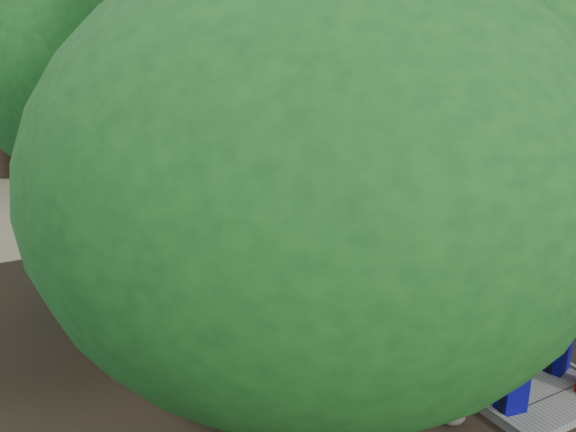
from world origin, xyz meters
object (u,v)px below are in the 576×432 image
duffel_right_khaki (455,300)px  lone_suitcase_on_sand (218,186)px  backpack_left_a (513,388)px  backpack_left_b (474,364)px  backpack_left_c (439,336)px  sun_lounger (281,172)px  suitcase_on_boardwalk (434,333)px  kayak (84,186)px  backpack_right_d (487,319)px  backpack_right_b (559,350)px  backpack_right_c (527,335)px

duffel_right_khaki → lone_suitcase_on_sand: (-0.56, 10.12, 0.02)m
backpack_left_a → lone_suitcase_on_sand: (0.93, 12.67, -0.11)m
backpack_left_b → backpack_left_c: (0.00, 0.71, 0.09)m
backpack_left_c → lone_suitcase_on_sand: bearing=73.7°
sun_lounger → suitcase_on_boardwalk: bearing=-118.8°
kayak → lone_suitcase_on_sand: bearing=-48.1°
backpack_left_b → backpack_right_d: bearing=45.2°
backpack_left_a → backpack_right_b: size_ratio=1.00×
backpack_right_b → duffel_right_khaki: (0.11, 2.21, -0.13)m
suitcase_on_boardwalk → backpack_right_c: bearing=-43.1°
backpack_left_c → suitcase_on_boardwalk: 0.28m
backpack_right_d → sun_lounger: (2.48, 12.11, -0.08)m
backpack_left_b → backpack_right_d: size_ratio=1.27×
backpack_right_c → duffel_right_khaki: backpack_right_c is taller
backpack_left_c → lone_suitcase_on_sand: (0.91, 11.27, -0.18)m
duffel_right_khaki → kayak: (-4.35, 12.91, -0.13)m
backpack_left_a → backpack_right_c: (1.42, 0.92, -0.04)m
backpack_right_b → backpack_right_c: (0.03, 0.58, -0.04)m
backpack_left_a → lone_suitcase_on_sand: 12.71m
backpack_left_b → lone_suitcase_on_sand: bearing=94.6°
lone_suitcase_on_sand → kayak: size_ratio=0.19×
backpack_left_a → suitcase_on_boardwalk: size_ratio=1.05×
duffel_right_khaki → suitcase_on_boardwalk: 1.63m
backpack_left_a → suitcase_on_boardwalk: bearing=94.9°
duffel_right_khaki → suitcase_on_boardwalk: suitcase_on_boardwalk is taller
backpack_right_d → lone_suitcase_on_sand: lone_suitcase_on_sand is taller
backpack_right_b → kayak: size_ratio=0.19×
backpack_right_c → kayak: backpack_right_c is taller
backpack_right_c → kayak: size_ratio=0.17×
backpack_left_b → lone_suitcase_on_sand: 12.02m
backpack_left_c → duffel_right_khaki: (1.47, 1.15, -0.20)m
backpack_right_d → suitcase_on_boardwalk: size_ratio=0.78×
backpack_right_d → kayak: size_ratio=0.14×
backpack_left_c → backpack_right_b: backpack_left_c is taller
duffel_right_khaki → backpack_right_d: bearing=-97.2°
backpack_right_b → sun_lounger: bearing=62.8°
backpack_right_b → duffel_right_khaki: bearing=70.3°
duffel_right_khaki → backpack_right_c: bearing=-91.4°
backpack_right_b → backpack_right_c: 0.59m
backpack_left_c → kayak: bearing=89.9°
backpack_right_c → backpack_right_d: 0.75m
backpack_right_c → sun_lounger: bearing=100.3°
duffel_right_khaki → lone_suitcase_on_sand: size_ratio=0.95×
duffel_right_khaki → lone_suitcase_on_sand: bearing=94.5°
backpack_left_b → backpack_right_c: bearing=18.5°
backpack_right_b → backpack_right_d: bearing=74.1°
duffel_right_khaki → backpack_left_a: bearing=-119.0°
lone_suitcase_on_sand → backpack_right_b: bearing=-84.7°
backpack_right_c → duffel_right_khaki: 1.63m
backpack_left_c → backpack_right_d: 1.37m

